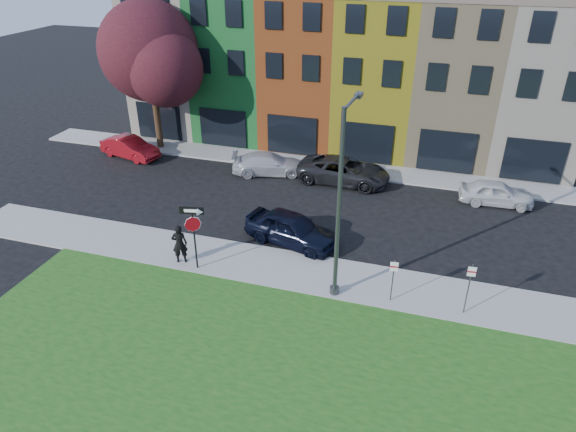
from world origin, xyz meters
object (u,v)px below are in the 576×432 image
(street_lamp, at_px, (340,206))
(man, at_px, (180,244))
(sedan_near, at_px, (292,229))
(stop_sign, at_px, (193,225))

(street_lamp, bearing_deg, man, -176.73)
(sedan_near, xyz_separation_m, street_lamp, (2.93, -3.26, 3.34))
(stop_sign, height_order, street_lamp, street_lamp)
(stop_sign, relative_size, sedan_near, 0.62)
(man, height_order, sedan_near, man)
(man, bearing_deg, stop_sign, 142.93)
(man, xyz_separation_m, street_lamp, (7.23, -0.02, 3.07))
(man, bearing_deg, street_lamp, 157.83)
(sedan_near, bearing_deg, stop_sign, 150.16)
(man, distance_m, sedan_near, 5.39)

